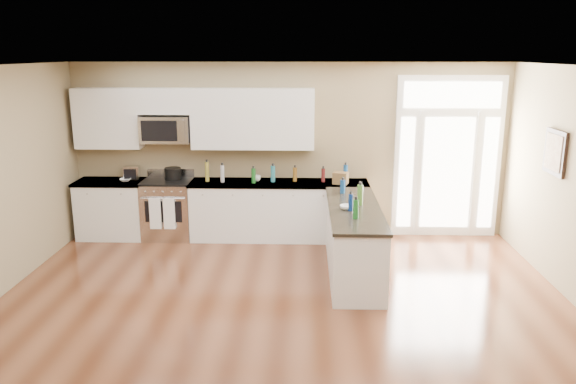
{
  "coord_description": "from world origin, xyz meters",
  "views": [
    {
      "loc": [
        0.26,
        -5.0,
        2.96
      ],
      "look_at": [
        0.04,
        2.0,
        1.2
      ],
      "focal_mm": 35.0,
      "sensor_mm": 36.0,
      "label": 1
    }
  ],
  "objects_px": {
    "stockpot": "(173,173)",
    "peninsula_cabinet": "(353,243)",
    "toaster_oven": "(132,173)",
    "kitchen_range": "(168,209)"
  },
  "relations": [
    {
      "from": "toaster_oven",
      "to": "stockpot",
      "type": "bearing_deg",
      "value": -10.57
    },
    {
      "from": "peninsula_cabinet",
      "to": "stockpot",
      "type": "bearing_deg",
      "value": 151.26
    },
    {
      "from": "kitchen_range",
      "to": "toaster_oven",
      "type": "xyz_separation_m",
      "value": [
        -0.6,
        0.14,
        0.57
      ]
    },
    {
      "from": "peninsula_cabinet",
      "to": "toaster_oven",
      "type": "bearing_deg",
      "value": 155.48
    },
    {
      "from": "kitchen_range",
      "to": "toaster_oven",
      "type": "distance_m",
      "value": 0.84
    },
    {
      "from": "kitchen_range",
      "to": "toaster_oven",
      "type": "relative_size",
      "value": 4.38
    },
    {
      "from": "peninsula_cabinet",
      "to": "toaster_oven",
      "type": "distance_m",
      "value": 3.87
    },
    {
      "from": "kitchen_range",
      "to": "peninsula_cabinet",
      "type": "bearing_deg",
      "value": -26.71
    },
    {
      "from": "stockpot",
      "to": "peninsula_cabinet",
      "type": "bearing_deg",
      "value": -28.74
    },
    {
      "from": "peninsula_cabinet",
      "to": "kitchen_range",
      "type": "height_order",
      "value": "kitchen_range"
    }
  ]
}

